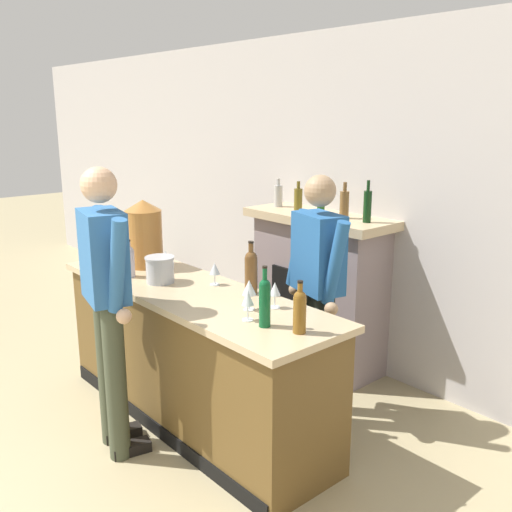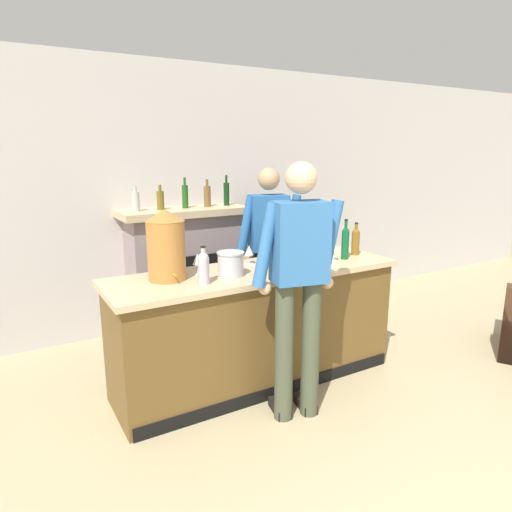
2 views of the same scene
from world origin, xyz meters
The scene contains 17 objects.
wall_back_panel centered at (0.00, 3.89, 1.38)m, with size 12.00×0.07×2.75m.
bar_counter centered at (-0.19, 2.28, 0.48)m, with size 2.38×0.70×0.96m.
fireplace_stone centered at (-0.26, 3.63, 0.66)m, with size 1.31×0.52×1.62m.
potted_plant_corner centered at (-2.62, 3.30, 0.26)m, with size 0.40×0.39×0.67m.
person_customer centered at (-0.21, 1.70, 1.00)m, with size 0.65×0.37×1.81m.
person_bartender centered at (0.34, 2.96, 0.95)m, with size 0.64×0.37×1.71m.
copper_dispenser centered at (-0.89, 2.36, 1.21)m, with size 0.28×0.32×0.51m.
ice_bucket_steel centered at (-0.45, 2.22, 1.05)m, with size 0.20×0.20×0.18m.
wine_bottle_chardonnay_pale centered at (0.16, 2.53, 1.11)m, with size 0.08×0.08×0.35m.
wine_bottle_cabernet_heavy centered at (0.65, 2.21, 1.11)m, with size 0.06×0.06×0.35m.
wine_bottle_merlot_tall centered at (0.84, 2.28, 1.09)m, with size 0.07×0.07×0.29m.
wine_bottle_burgundy_dark centered at (-0.71, 2.13, 1.08)m, with size 0.08×0.08×0.27m.
wine_glass_mid_counter centered at (0.46, 2.46, 1.07)m, with size 0.07×0.07×0.16m.
wine_glass_near_bucket centered at (0.51, 2.20, 1.08)m, with size 0.07×0.07×0.18m.
wine_glass_front_left centered at (0.38, 2.32, 1.09)m, with size 0.09×0.09×0.19m.
wine_glass_back_row centered at (-0.65, 2.39, 1.07)m, with size 0.07×0.07×0.16m.
wine_glass_front_right centered at (-0.15, 2.47, 1.06)m, with size 0.07×0.07×0.16m.
Camera 1 is at (2.84, 0.23, 2.11)m, focal length 40.00 mm.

